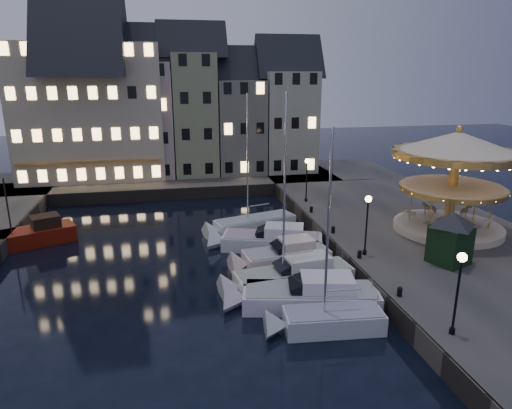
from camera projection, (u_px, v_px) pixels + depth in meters
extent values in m
plane|color=black|center=(265.00, 287.00, 29.32)|extent=(160.00, 160.00, 0.00)
cube|color=#474442|center=(416.00, 232.00, 37.39)|extent=(16.00, 56.00, 1.30)
cube|color=#474442|center=(149.00, 183.00, 54.00)|extent=(44.00, 12.00, 1.30)
cube|color=#47423A|center=(323.00, 239.00, 35.90)|extent=(0.15, 44.00, 1.30)
cube|color=#47423A|center=(166.00, 195.00, 48.72)|extent=(48.00, 0.15, 1.30)
cylinder|color=black|center=(452.00, 331.00, 21.79)|extent=(0.28, 0.28, 0.30)
cylinder|color=black|center=(457.00, 298.00, 21.29)|extent=(0.12, 0.12, 3.80)
sphere|color=#FFD18C|center=(462.00, 257.00, 20.71)|extent=(0.44, 0.44, 0.44)
cylinder|color=black|center=(365.00, 252.00, 31.20)|extent=(0.28, 0.28, 0.30)
cylinder|color=black|center=(366.00, 228.00, 30.70)|extent=(0.12, 0.12, 3.80)
sphere|color=#FFD18C|center=(368.00, 199.00, 30.12)|extent=(0.44, 0.44, 0.44)
cylinder|color=black|center=(306.00, 200.00, 43.90)|extent=(0.28, 0.28, 0.30)
cylinder|color=black|center=(307.00, 182.00, 43.41)|extent=(0.12, 0.12, 3.80)
sphere|color=#FFD18C|center=(307.00, 161.00, 42.83)|extent=(0.44, 0.44, 0.44)
cylinder|color=black|center=(452.00, 213.00, 39.89)|extent=(0.28, 0.28, 0.30)
cylinder|color=black|center=(454.00, 193.00, 39.39)|extent=(0.12, 0.12, 3.80)
sphere|color=#FFD18C|center=(457.00, 170.00, 38.82)|extent=(0.44, 0.44, 0.44)
cylinder|color=black|center=(400.00, 293.00, 25.42)|extent=(0.28, 0.28, 0.40)
sphere|color=black|center=(400.00, 289.00, 25.36)|extent=(0.30, 0.30, 0.30)
cylinder|color=black|center=(359.00, 255.00, 30.60)|extent=(0.28, 0.28, 0.40)
sphere|color=black|center=(360.00, 252.00, 30.54)|extent=(0.30, 0.30, 0.30)
cylinder|color=black|center=(333.00, 230.00, 35.30)|extent=(0.28, 0.28, 0.40)
sphere|color=black|center=(333.00, 228.00, 35.24)|extent=(0.30, 0.30, 0.30)
cylinder|color=black|center=(311.00, 210.00, 40.48)|extent=(0.28, 0.28, 0.40)
sphere|color=black|center=(311.00, 208.00, 40.42)|extent=(0.30, 0.30, 0.30)
cube|color=gray|center=(43.00, 131.00, 52.00)|extent=(5.00, 8.00, 11.00)
cube|color=slate|center=(92.00, 125.00, 52.87)|extent=(5.60, 8.00, 12.00)
cube|color=#B59C91|center=(145.00, 120.00, 53.86)|extent=(6.20, 8.00, 13.00)
cube|color=gray|center=(194.00, 115.00, 54.79)|extent=(5.00, 8.00, 14.00)
cube|color=slate|center=(239.00, 126.00, 56.23)|extent=(5.60, 8.00, 11.00)
cube|color=#A6A88D|center=(286.00, 121.00, 57.22)|extent=(6.20, 8.00, 12.00)
cube|color=beige|center=(91.00, 112.00, 52.46)|extent=(16.00, 9.00, 15.00)
cube|color=silver|center=(333.00, 322.00, 24.40)|extent=(5.42, 2.46, 1.30)
cube|color=gray|center=(334.00, 311.00, 24.21)|extent=(5.14, 2.28, 0.10)
cylinder|color=silver|center=(328.00, 230.00, 22.86)|extent=(0.14, 0.14, 9.21)
cube|color=silver|center=(310.00, 299.00, 26.85)|extent=(8.31, 4.24, 1.30)
cube|color=gray|center=(311.00, 289.00, 26.66)|extent=(7.88, 3.95, 0.10)
cube|color=silver|center=(327.00, 283.00, 26.52)|extent=(3.36, 2.57, 0.80)
cube|color=black|center=(300.00, 284.00, 26.57)|extent=(1.67, 2.08, 1.00)
cube|color=silver|center=(294.00, 279.00, 29.44)|extent=(7.86, 3.19, 1.30)
cube|color=gray|center=(294.00, 270.00, 29.25)|extent=(7.46, 2.96, 0.10)
cube|color=silver|center=(307.00, 262.00, 29.41)|extent=(3.09, 2.04, 0.80)
cube|color=black|center=(285.00, 266.00, 28.97)|extent=(1.46, 1.72, 0.98)
cylinder|color=silver|center=(284.00, 194.00, 27.57)|extent=(0.14, 0.14, 10.29)
cube|color=beige|center=(286.00, 259.00, 32.57)|extent=(6.32, 3.01, 1.30)
cube|color=gray|center=(286.00, 250.00, 32.38)|extent=(6.00, 2.79, 0.10)
cube|color=beige|center=(296.00, 244.00, 32.48)|extent=(2.50, 2.00, 0.80)
cube|color=black|center=(280.00, 247.00, 32.15)|extent=(1.24, 1.75, 0.89)
cube|color=silver|center=(272.00, 243.00, 35.56)|extent=(8.10, 4.81, 1.30)
cube|color=gray|center=(272.00, 235.00, 35.38)|extent=(7.67, 4.49, 0.10)
cube|color=silver|center=(284.00, 231.00, 35.15)|extent=(3.37, 2.73, 0.80)
cube|color=black|center=(264.00, 231.00, 35.35)|extent=(1.77, 2.10, 0.99)
cube|color=silver|center=(255.00, 225.00, 39.82)|extent=(7.42, 4.03, 1.30)
cube|color=gray|center=(255.00, 218.00, 39.64)|extent=(7.04, 3.77, 0.10)
cylinder|color=silver|center=(247.00, 164.00, 37.97)|extent=(0.14, 0.14, 9.59)
cube|color=maroon|center=(27.00, 239.00, 36.21)|extent=(7.50, 5.13, 1.50)
cube|color=black|center=(45.00, 221.00, 36.70)|extent=(2.60, 2.40, 0.95)
cylinder|color=black|center=(7.00, 205.00, 34.83)|extent=(0.12, 0.12, 4.27)
cylinder|color=beige|center=(447.00, 227.00, 35.83)|extent=(8.19, 8.19, 0.51)
cylinder|color=gold|center=(453.00, 185.00, 34.87)|extent=(0.72, 0.72, 6.34)
cylinder|color=beige|center=(452.00, 186.00, 34.90)|extent=(7.57, 7.57, 0.18)
cylinder|color=gold|center=(452.00, 189.00, 34.95)|extent=(7.86, 7.86, 0.36)
cone|color=beige|center=(458.00, 142.00, 33.94)|extent=(9.41, 9.41, 1.64)
cylinder|color=gold|center=(457.00, 154.00, 34.19)|extent=(9.41, 9.41, 0.51)
sphere|color=gold|center=(460.00, 129.00, 33.65)|extent=(0.51, 0.51, 0.51)
imported|color=beige|center=(473.00, 213.00, 36.92)|extent=(1.71, 1.24, 1.02)
cube|color=black|center=(450.00, 245.00, 29.54)|extent=(2.76, 2.76, 2.53)
pyramid|color=black|center=(454.00, 212.00, 28.91)|extent=(3.37, 3.37, 0.95)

